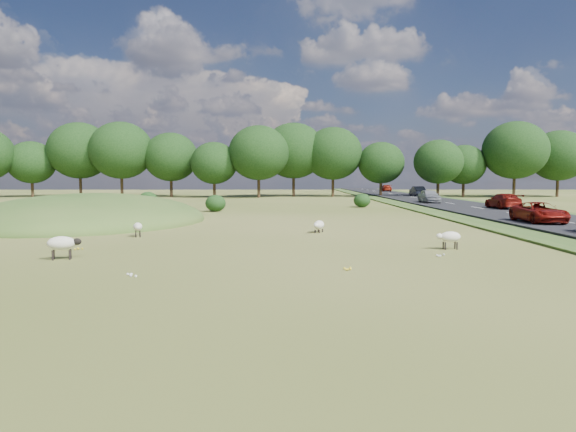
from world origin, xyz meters
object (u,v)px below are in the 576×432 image
object	(u,v)px
sheep_1	(62,243)
car_0	(503,201)
sheep_2	(450,237)
car_3	(386,188)
sheep_3	(138,227)
car_6	(429,196)
sheep_0	(319,225)
car_1	(539,212)
car_4	(417,191)

from	to	relation	value
sheep_1	car_0	bearing A→B (deg)	28.31
sheep_2	car_3	xyz separation A→B (m)	(12.90, 79.58, 0.34)
sheep_3	car_6	distance (m)	38.91
sheep_0	car_0	distance (m)	25.59
sheep_2	sheep_3	bearing A→B (deg)	-22.37
car_1	car_4	world-z (taller)	car_4
sheep_2	car_0	bearing A→B (deg)	-121.96
car_3	car_6	distance (m)	44.33
sheep_1	car_0	world-z (taller)	car_0
sheep_0	sheep_2	xyz separation A→B (m)	(5.26, -6.75, 0.12)
sheep_2	car_4	xyz separation A→B (m)	(12.90, 55.34, 0.42)
sheep_2	sheep_0	bearing A→B (deg)	-56.56
sheep_1	car_1	world-z (taller)	car_1
sheep_2	car_6	distance (m)	36.57
sheep_0	sheep_3	size ratio (longest dim) A/B	1.14
sheep_0	car_0	size ratio (longest dim) A/B	0.26
car_4	sheep_0	bearing A→B (deg)	69.51
car_3	car_6	world-z (taller)	car_6
sheep_2	sheep_3	size ratio (longest dim) A/B	1.02
car_0	car_4	distance (m)	30.56
sheep_3	car_4	distance (m)	57.68
car_0	car_6	xyz separation A→B (m)	(-3.80, 10.64, 0.07)
sheep_3	car_1	bearing A→B (deg)	-93.54
car_3	car_6	xyz separation A→B (m)	(-3.80, -44.17, 0.11)
sheep_3	car_3	xyz separation A→B (m)	(27.84, 74.75, 0.37)
sheep_2	car_4	world-z (taller)	car_4
sheep_3	car_6	bearing A→B (deg)	-54.86
sheep_2	car_1	xyz separation A→B (m)	(9.10, 10.45, 0.34)
car_3	car_4	world-z (taller)	car_4
car_0	car_3	bearing A→B (deg)	-90.00
sheep_1	car_6	xyz separation A→B (m)	(24.78, 38.04, 0.37)
car_1	sheep_3	bearing A→B (deg)	-166.84
sheep_3	sheep_0	bearing A→B (deg)	-95.47
sheep_0	sheep_2	world-z (taller)	sheep_2
sheep_3	car_3	world-z (taller)	car_3
sheep_3	car_3	distance (m)	79.77
sheep_2	car_6	world-z (taller)	car_6
sheep_2	sheep_3	distance (m)	15.70
car_3	car_6	bearing A→B (deg)	85.08
sheep_2	car_0	world-z (taller)	car_0
sheep_0	car_6	distance (m)	32.06
sheep_1	sheep_2	world-z (taller)	sheep_1
sheep_3	car_0	world-z (taller)	car_0
car_4	car_1	bearing A→B (deg)	85.16
car_1	car_3	size ratio (longest dim) A/B	1.04
sheep_3	sheep_1	bearing A→B (deg)	157.61
car_0	car_6	world-z (taller)	car_6
sheep_1	sheep_3	xyz separation A→B (m)	(0.74, 7.46, -0.10)
car_0	car_3	world-z (taller)	car_0
car_6	sheep_1	bearing A→B (deg)	-123.08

